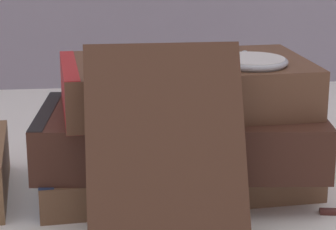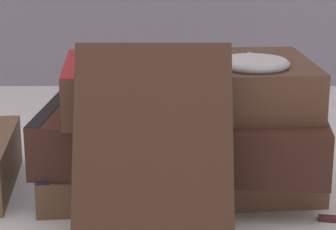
# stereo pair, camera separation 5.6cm
# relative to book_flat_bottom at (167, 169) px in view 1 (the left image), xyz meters

# --- Properties ---
(ground_plane) EXTENTS (3.00, 3.00, 0.00)m
(ground_plane) POSITION_rel_book_flat_bottom_xyz_m (-0.05, -0.05, -0.01)
(ground_plane) COLOR white
(book_flat_bottom) EXTENTS (0.25, 0.15, 0.03)m
(book_flat_bottom) POSITION_rel_book_flat_bottom_xyz_m (0.00, 0.00, 0.00)
(book_flat_bottom) COLOR brown
(book_flat_bottom) RESTS_ON ground_plane
(book_flat_middle) EXTENTS (0.25, 0.14, 0.05)m
(book_flat_middle) POSITION_rel_book_flat_bottom_xyz_m (0.00, -0.02, 0.04)
(book_flat_middle) COLOR #422319
(book_flat_middle) RESTS_ON book_flat_bottom
(book_flat_top) EXTENTS (0.21, 0.13, 0.04)m
(book_flat_top) POSITION_rel_book_flat_bottom_xyz_m (0.01, -0.01, 0.08)
(book_flat_top) COLOR brown
(book_flat_top) RESTS_ON book_flat_middle
(book_leaning_front) EXTENTS (0.11, 0.08, 0.14)m
(book_leaning_front) POSITION_rel_book_flat_bottom_xyz_m (-0.01, -0.12, 0.05)
(book_leaning_front) COLOR #4C2D1E
(book_leaning_front) RESTS_ON ground_plane
(pocket_watch) EXTENTS (0.06, 0.06, 0.01)m
(pocket_watch) POSITION_rel_book_flat_bottom_xyz_m (0.07, -0.03, 0.10)
(pocket_watch) COLOR silver
(pocket_watch) RESTS_ON book_flat_top
(reading_glasses) EXTENTS (0.11, 0.06, 0.00)m
(reading_glasses) POSITION_rel_book_flat_bottom_xyz_m (-0.06, 0.15, -0.01)
(reading_glasses) COLOR #4C3828
(reading_glasses) RESTS_ON ground_plane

